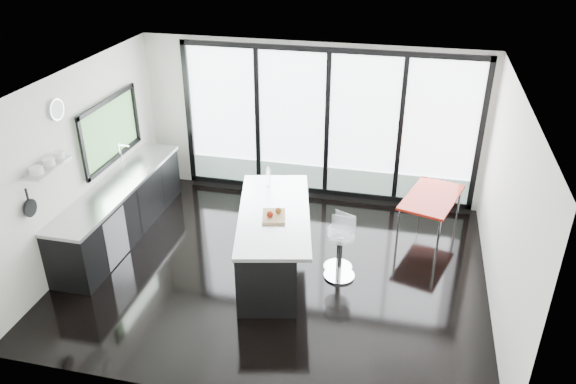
% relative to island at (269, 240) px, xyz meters
% --- Properties ---
extents(floor, '(6.00, 5.00, 0.00)m').
position_rel_island_xyz_m(floor, '(0.11, -0.02, -0.49)').
color(floor, black).
rests_on(floor, ground).
extents(ceiling, '(6.00, 5.00, 0.00)m').
position_rel_island_xyz_m(ceiling, '(0.11, -0.02, 2.31)').
color(ceiling, white).
rests_on(ceiling, wall_back).
extents(wall_back, '(6.00, 0.09, 2.80)m').
position_rel_island_xyz_m(wall_back, '(0.39, 2.45, 0.78)').
color(wall_back, silver).
rests_on(wall_back, ground).
extents(wall_front, '(6.00, 0.00, 2.80)m').
position_rel_island_xyz_m(wall_front, '(0.11, -2.52, 0.91)').
color(wall_front, silver).
rests_on(wall_front, ground).
extents(wall_left, '(0.26, 5.00, 2.80)m').
position_rel_island_xyz_m(wall_left, '(-2.86, 0.26, 1.07)').
color(wall_left, silver).
rests_on(wall_left, ground).
extents(wall_right, '(0.00, 5.00, 2.80)m').
position_rel_island_xyz_m(wall_right, '(3.11, -0.02, 0.91)').
color(wall_right, silver).
rests_on(wall_right, ground).
extents(counter_cabinets, '(0.69, 3.24, 1.36)m').
position_rel_island_xyz_m(counter_cabinets, '(-2.56, 0.38, -0.02)').
color(counter_cabinets, black).
rests_on(counter_cabinets, floor).
extents(island, '(1.49, 2.51, 1.25)m').
position_rel_island_xyz_m(island, '(0.00, 0.00, 0.00)').
color(island, black).
rests_on(island, floor).
extents(bar_stool_near, '(0.48, 0.48, 0.71)m').
position_rel_island_xyz_m(bar_stool_near, '(1.04, 0.02, -0.13)').
color(bar_stool_near, silver).
rests_on(bar_stool_near, floor).
extents(bar_stool_far, '(0.56, 0.56, 0.67)m').
position_rel_island_xyz_m(bar_stool_far, '(0.99, 0.22, -0.15)').
color(bar_stool_far, silver).
rests_on(bar_stool_far, floor).
extents(red_table, '(1.07, 1.44, 0.69)m').
position_rel_island_xyz_m(red_table, '(2.27, 1.52, -0.14)').
color(red_table, '#9D170C').
rests_on(red_table, floor).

